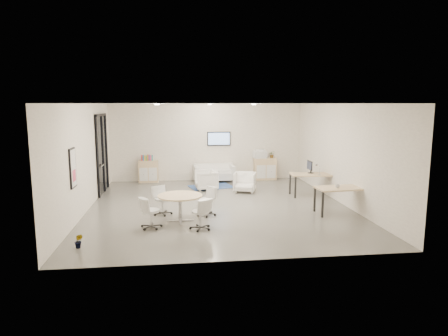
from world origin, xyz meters
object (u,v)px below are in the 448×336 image
at_px(sideboard_left, 148,171).
at_px(desk_front, 342,190).
at_px(armchair_right, 245,181).
at_px(loveseat, 214,173).
at_px(armchair_left, 206,179).
at_px(round_table, 180,198).
at_px(desk_rear, 312,176).
at_px(sideboard_right, 265,169).

height_order(sideboard_left, desk_front, sideboard_left).
relative_size(sideboard_left, armchair_right, 1.13).
height_order(sideboard_left, loveseat, sideboard_left).
relative_size(armchair_left, round_table, 0.66).
xyz_separation_m(armchair_right, desk_front, (2.31, -3.26, 0.31)).
bearing_deg(sideboard_left, desk_front, -43.17).
relative_size(armchair_left, desk_rear, 0.52).
bearing_deg(armchair_left, loveseat, 158.68).
bearing_deg(loveseat, desk_front, -62.23).
xyz_separation_m(sideboard_right, desk_front, (1.04, -5.56, 0.25)).
height_order(sideboard_left, armchair_right, sideboard_left).
xyz_separation_m(sideboard_left, desk_rear, (5.86, -3.20, 0.25)).
bearing_deg(desk_front, round_table, 177.18).
bearing_deg(loveseat, armchair_left, -108.94).
height_order(armchair_left, desk_rear, armchair_left).
bearing_deg(sideboard_left, armchair_left, -38.33).
bearing_deg(loveseat, sideboard_right, 1.04).
height_order(armchair_left, desk_front, armchair_left).
relative_size(sideboard_right, loveseat, 0.55).
bearing_deg(desk_rear, desk_front, -83.06).
distance_m(desk_front, round_table, 4.72).
height_order(armchair_right, round_table, armchair_right).
xyz_separation_m(armchair_right, desk_rear, (2.24, -0.89, 0.30)).
xyz_separation_m(sideboard_left, sideboard_right, (4.90, -0.02, 0.02)).
bearing_deg(desk_front, armchair_left, 128.64).
relative_size(loveseat, armchair_right, 2.13).
distance_m(armchair_left, armchair_right, 1.48).
bearing_deg(round_table, sideboard_left, 101.93).
xyz_separation_m(loveseat, armchair_left, (-0.45, -1.59, 0.06)).
bearing_deg(desk_rear, armchair_left, 163.48).
bearing_deg(armchair_left, desk_front, 38.54).
bearing_deg(armchair_left, round_table, -19.95).
height_order(armchair_left, armchair_right, armchair_left).
bearing_deg(armchair_right, desk_front, -38.59).
relative_size(sideboard_right, armchair_left, 1.16).
distance_m(armchair_right, round_table, 4.24).
relative_size(armchair_right, desk_rear, 0.51).
bearing_deg(sideboard_right, armchair_right, -119.10).
bearing_deg(sideboard_right, sideboard_left, 179.80).
height_order(loveseat, armchair_right, armchair_right).
relative_size(sideboard_left, desk_front, 0.57).
bearing_deg(loveseat, armchair_right, -69.64).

